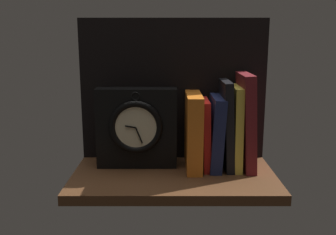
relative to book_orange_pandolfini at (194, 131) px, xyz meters
The scene contains 9 objects.
ground_plane 13.55cm from the book_orange_pandolfini, 136.65° to the right, with size 52.87×28.80×2.50cm, color #4C2D19.
back_panel 14.28cm from the book_orange_pandolfini, 121.61° to the left, with size 52.87×1.20×40.09cm, color black.
book_orange_pandolfini is the anchor object (origin of this frame).
book_red_requiem 3.32cm from the book_orange_pandolfini, ahead, with size 1.81×12.13×18.65cm, color red.
book_navy_bierce 5.99cm from the book_orange_pandolfini, ahead, with size 3.09×13.85×19.49cm, color #192147.
book_black_skeptic 9.05cm from the book_orange_pandolfini, ahead, with size 2.11×12.92×23.74cm, color black.
book_yellow_seinlanguage 11.33cm from the book_orange_pandolfini, ahead, with size 2.10×12.84×22.22cm, color gold.
book_maroon_dawkins 14.29cm from the book_orange_pandolfini, ahead, with size 2.77×14.51×25.60cm, color maroon.
framed_clock 15.37cm from the book_orange_pandolfini, behind, with size 21.64×6.57×21.64cm.
Camera 1 is at (-1.50, -94.72, 35.72)cm, focal length 40.88 mm.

